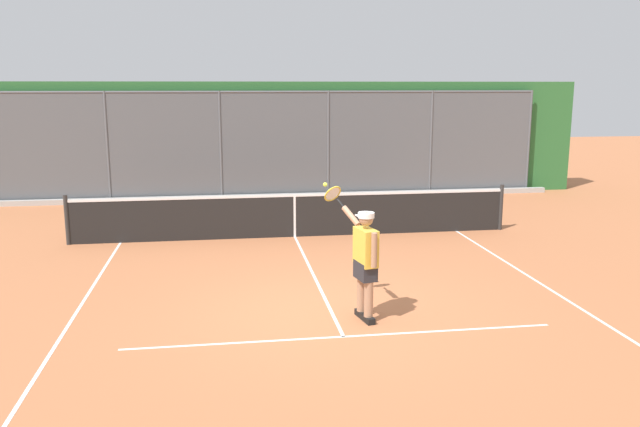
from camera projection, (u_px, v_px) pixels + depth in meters
ground_plane at (331, 312)px, 9.68m from camera, size 60.00×60.00×0.00m
court_line_markings at (346, 342)px, 8.54m from camera, size 7.60×10.76×0.01m
fence_backdrop at (273, 139)px, 19.64m from camera, size 18.92×1.37×3.43m
tennis_net at (295, 215)px, 14.34m from camera, size 9.77×0.09×1.07m
tennis_player at (365, 258)px, 9.20m from camera, size 0.67×1.28×1.88m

